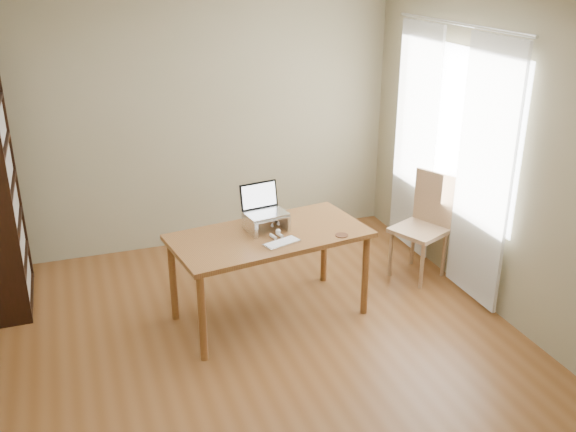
{
  "coord_description": "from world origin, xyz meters",
  "views": [
    {
      "loc": [
        -1.24,
        -3.87,
        2.82
      ],
      "look_at": [
        0.34,
        0.55,
        0.89
      ],
      "focal_mm": 40.0,
      "sensor_mm": 36.0,
      "label": 1
    }
  ],
  "objects_px": {
    "desk": "(270,243)",
    "chair": "(427,223)",
    "cat": "(265,222)",
    "laptop": "(264,205)",
    "keyboard": "(282,243)"
  },
  "relations": [
    {
      "from": "desk",
      "to": "cat",
      "type": "distance_m",
      "value": 0.18
    },
    {
      "from": "chair",
      "to": "laptop",
      "type": "bearing_deg",
      "value": 158.56
    },
    {
      "from": "laptop",
      "to": "keyboard",
      "type": "bearing_deg",
      "value": -93.97
    },
    {
      "from": "desk",
      "to": "chair",
      "type": "relative_size",
      "value": 1.69
    },
    {
      "from": "cat",
      "to": "chair",
      "type": "distance_m",
      "value": 1.62
    },
    {
      "from": "desk",
      "to": "chair",
      "type": "bearing_deg",
      "value": -0.54
    },
    {
      "from": "desk",
      "to": "chair",
      "type": "distance_m",
      "value": 1.61
    },
    {
      "from": "laptop",
      "to": "chair",
      "type": "height_order",
      "value": "laptop"
    },
    {
      "from": "cat",
      "to": "keyboard",
      "type": "bearing_deg",
      "value": -97.35
    },
    {
      "from": "cat",
      "to": "laptop",
      "type": "bearing_deg",
      "value": 72.23
    },
    {
      "from": "chair",
      "to": "desk",
      "type": "bearing_deg",
      "value": 163.46
    },
    {
      "from": "desk",
      "to": "chair",
      "type": "xyz_separation_m",
      "value": [
        1.59,
        0.22,
        -0.14
      ]
    },
    {
      "from": "desk",
      "to": "keyboard",
      "type": "height_order",
      "value": "keyboard"
    },
    {
      "from": "desk",
      "to": "laptop",
      "type": "bearing_deg",
      "value": 81.52
    },
    {
      "from": "keyboard",
      "to": "cat",
      "type": "relative_size",
      "value": 0.67
    }
  ]
}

